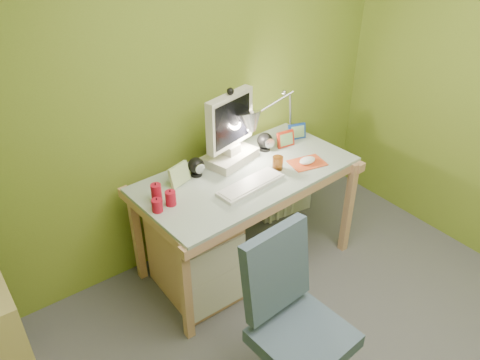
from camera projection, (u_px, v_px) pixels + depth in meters
wall_back at (182, 89)px, 2.86m from camera, size 3.20×0.01×2.40m
slope_ceiling at (134, 135)px, 0.92m from camera, size 1.10×3.20×1.10m
desk at (247, 220)px, 3.11m from camera, size 1.43×0.78×0.74m
monitor at (230, 123)px, 2.89m from camera, size 0.44×0.32×0.54m
speaker_left at (196, 167)px, 2.85m from camera, size 0.10×0.10×0.12m
speaker_right at (265, 142)px, 3.12m from camera, size 0.13×0.13×0.13m
keyboard at (251, 185)px, 2.77m from camera, size 0.45×0.19×0.02m
mousepad at (307, 163)px, 3.01m from camera, size 0.25×0.20×0.01m
mouse at (307, 161)px, 3.00m from camera, size 0.13×0.09×0.04m
amber_tumbler at (278, 163)px, 2.93m from camera, size 0.07×0.07×0.09m
candle_cluster at (160, 197)px, 2.59m from camera, size 0.15×0.13×0.11m
photo_frame_red at (286, 139)px, 3.18m from camera, size 0.13×0.03×0.11m
photo_frame_blue at (297, 131)px, 3.27m from camera, size 0.13×0.05×0.11m
photo_frame_green at (179, 175)px, 2.77m from camera, size 0.15×0.06×0.13m
desk_lamp at (285, 104)px, 3.11m from camera, size 0.53×0.23×0.57m
task_chair at (303, 337)px, 2.24m from camera, size 0.51×0.51×0.86m
radiator at (283, 187)px, 3.72m from camera, size 0.46×0.23×0.44m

